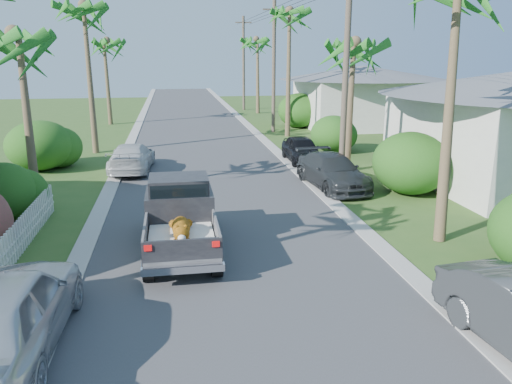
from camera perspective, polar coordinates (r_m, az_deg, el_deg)
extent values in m
plane|color=#345620|center=(9.31, 2.30, -20.71)|extent=(120.00, 120.00, 0.00)
cube|color=#38383A|center=(32.84, -6.64, 5.82)|extent=(8.00, 100.00, 0.02)
cube|color=#A5A39E|center=(32.91, -14.17, 5.51)|extent=(0.60, 100.00, 0.06)
cube|color=#A5A39E|center=(33.32, 0.80, 6.10)|extent=(0.60, 100.00, 0.06)
cylinder|color=black|center=(12.84, -12.19, -8.34)|extent=(0.28, 0.76, 0.76)
cylinder|color=black|center=(12.85, -4.54, -8.00)|extent=(0.28, 0.76, 0.76)
cylinder|color=black|center=(15.87, -11.73, -3.63)|extent=(0.28, 0.76, 0.76)
cylinder|color=black|center=(15.88, -5.59, -3.35)|extent=(0.28, 0.76, 0.76)
cube|color=gray|center=(13.33, -8.47, -6.13)|extent=(1.90, 2.40, 0.24)
cube|color=gray|center=(13.22, -12.54, -4.76)|extent=(0.06, 2.40, 0.55)
cube|color=gray|center=(13.23, -4.54, -4.40)|extent=(0.06, 2.40, 0.55)
cube|color=black|center=(12.11, -8.41, -6.57)|extent=(1.92, 0.08, 0.52)
cube|color=silver|center=(12.13, -8.31, -8.73)|extent=(1.98, 0.18, 0.18)
cube|color=red|center=(12.04, -12.26, -6.29)|extent=(0.18, 0.05, 0.14)
cube|color=red|center=(12.05, -4.60, -5.94)|extent=(0.18, 0.05, 0.14)
cube|color=black|center=(14.93, -8.70, -1.99)|extent=(1.94, 1.65, 1.10)
cube|color=black|center=(14.73, -8.82, 0.72)|extent=(1.70, 1.35, 0.55)
cube|color=black|center=(14.09, -8.77, -0.09)|extent=(1.60, 0.05, 0.45)
cube|color=black|center=(16.17, -8.77, -1.18)|extent=(1.94, 1.20, 0.80)
cube|color=white|center=(13.26, -8.51, -5.32)|extent=(1.70, 2.10, 0.16)
ellipsoid|color=orange|center=(13.25, -8.57, -3.96)|extent=(0.48, 1.25, 0.43)
sphere|color=orange|center=(12.51, -8.51, -4.75)|extent=(0.40, 0.40, 0.40)
ellipsoid|color=white|center=(13.28, -8.55, -4.36)|extent=(0.32, 0.86, 0.18)
imported|color=#2C2F31|center=(21.35, 8.72, 2.33)|extent=(2.44, 4.92, 1.38)
imported|color=black|center=(26.21, 5.24, 4.85)|extent=(1.61, 3.93, 1.33)
imported|color=silver|center=(10.60, -26.75, -12.28)|extent=(2.19, 5.07, 1.70)
imported|color=silver|center=(24.80, -14.01, 3.84)|extent=(2.18, 4.72, 1.34)
cone|color=#776344|center=(20.17, -24.62, 7.31)|extent=(0.36, 0.61, 6.21)
cone|color=#776344|center=(29.71, -18.45, 11.88)|extent=(0.36, 0.36, 8.00)
cone|color=#776344|center=(41.69, -16.62, 11.82)|extent=(0.36, 0.75, 6.51)
cone|color=#776344|center=(15.59, 21.16, 8.06)|extent=(0.36, 0.73, 7.51)
cone|color=#776344|center=(23.92, 10.70, 9.28)|extent=(0.36, 0.54, 6.01)
cone|color=#776344|center=(34.26, 3.74, 13.17)|extent=(0.36, 0.36, 8.20)
cone|color=#776344|center=(48.07, 0.19, 13.04)|extent=(0.36, 0.63, 6.81)
ellipsoid|color=#1C4513|center=(18.84, -27.16, -0.03)|extent=(2.40, 2.64, 2.00)
ellipsoid|color=#1C4513|center=(26.49, -23.47, 4.92)|extent=(3.20, 3.52, 2.40)
ellipsoid|color=#1C4513|center=(21.04, 17.25, 3.18)|extent=(3.00, 3.30, 2.50)
ellipsoid|color=#1C4513|center=(29.15, 8.83, 6.58)|extent=(2.60, 2.86, 2.10)
ellipsoid|color=#1C4513|center=(38.78, 4.93, 9.27)|extent=(3.20, 3.52, 2.60)
cube|color=white|center=(14.47, -26.76, -6.43)|extent=(0.10, 11.00, 1.00)
cube|color=silver|center=(40.26, 11.96, 9.94)|extent=(9.00, 8.00, 3.60)
cone|color=#595B60|center=(40.11, 12.15, 13.21)|extent=(6.48, 6.48, 1.00)
cylinder|color=brown|center=(21.59, 10.19, 12.65)|extent=(0.26, 0.26, 9.00)
cylinder|color=brown|center=(36.08, 2.05, 13.95)|extent=(0.26, 0.26, 9.00)
cube|color=brown|center=(36.18, 2.11, 20.13)|extent=(1.60, 0.10, 0.10)
cylinder|color=brown|center=(50.86, -1.42, 14.42)|extent=(0.26, 0.26, 9.00)
cube|color=brown|center=(50.93, -1.45, 18.81)|extent=(1.60, 0.10, 0.10)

